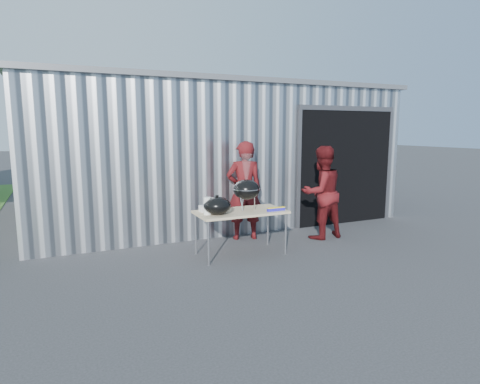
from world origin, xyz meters
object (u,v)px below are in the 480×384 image
person_bystander (321,192)px  kettle_grill (246,185)px  folding_table (241,213)px  person_cook (244,191)px

person_bystander → kettle_grill: bearing=5.4°
folding_table → person_bystander: size_ratio=0.84×
kettle_grill → person_bystander: bearing=7.9°
kettle_grill → person_bystander: person_bystander is taller
kettle_grill → person_cook: (0.33, 0.80, -0.22)m
folding_table → person_bystander: (1.85, 0.32, 0.19)m
kettle_grill → person_bystander: 1.75m
kettle_grill → person_cook: person_cook is taller
person_cook → person_bystander: size_ratio=1.05×
folding_table → kettle_grill: 0.48m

